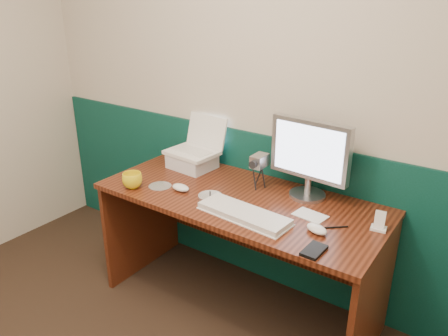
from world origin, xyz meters
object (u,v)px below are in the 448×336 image
Objects in this scene: mug at (132,180)px; monitor at (310,158)px; keyboard at (244,214)px; laptop at (191,135)px; camcorder at (259,170)px; desk at (239,254)px.

monitor is at bearing 28.25° from mug.
keyboard is 4.20× the size of mug.
laptop is 1.37× the size of camcorder.
desk is at bearing 24.04° from mug.
desk is at bearing -140.08° from monitor.
laptop is 0.79m from monitor.
desk is at bearing -100.28° from camcorder.
desk is 5.23× the size of laptop.
monitor is (0.79, 0.03, 0.01)m from laptop.
camcorder reaches higher than mug.
laptop reaches higher than camcorder.
camcorder is (0.03, 0.16, 0.49)m from desk.
mug is at bearing -155.96° from desk.
mug is at bearing -169.74° from keyboard.
keyboard reaches higher than desk.
keyboard is 0.72m from mug.
laptop reaches higher than keyboard.
desk is 7.17× the size of camcorder.
laptop is 0.52m from camcorder.
laptop is 0.48m from mug.
monitor reaches higher than desk.
laptop is 0.75m from keyboard.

